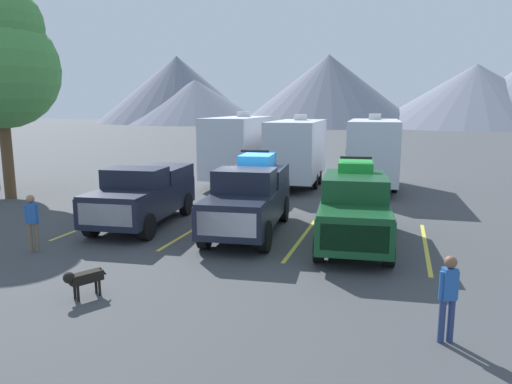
{
  "coord_description": "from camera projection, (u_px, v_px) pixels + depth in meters",
  "views": [
    {
      "loc": [
        4.72,
        -15.49,
        4.16
      ],
      "look_at": [
        0.0,
        0.19,
        1.2
      ],
      "focal_mm": 33.46,
      "sensor_mm": 36.0,
      "label": 1
    }
  ],
  "objects": [
    {
      "name": "lot_stripe_d",
      "position": [
        426.0,
        246.0,
        14.31
      ],
      "size": [
        0.12,
        5.5,
        0.01
      ],
      "primitive_type": "cube",
      "color": "gold",
      "rests_on": "ground"
    },
    {
      "name": "camper_trailer_a",
      "position": [
        239.0,
        146.0,
        25.95
      ],
      "size": [
        2.7,
        7.88,
        3.86
      ],
      "color": "silver",
      "rests_on": "ground"
    },
    {
      "name": "lot_stripe_b",
      "position": [
        196.0,
        228.0,
        16.44
      ],
      "size": [
        0.12,
        5.5,
        0.01
      ],
      "primitive_type": "cube",
      "color": "gold",
      "rests_on": "ground"
    },
    {
      "name": "ground_plane",
      "position": [
        254.0,
        227.0,
        16.67
      ],
      "size": [
        240.0,
        240.0,
        0.0
      ],
      "primitive_type": "plane",
      "color": "#3F4244"
    },
    {
      "name": "person_a",
      "position": [
        448.0,
        293.0,
        8.36
      ],
      "size": [
        0.34,
        0.26,
        1.6
      ],
      "color": "navy",
      "rests_on": "ground"
    },
    {
      "name": "person_b",
      "position": [
        32.0,
        219.0,
        13.65
      ],
      "size": [
        0.32,
        0.3,
        1.67
      ],
      "color": "#726047",
      "rests_on": "ground"
    },
    {
      "name": "lot_stripe_a",
      "position": [
        102.0,
        221.0,
        17.51
      ],
      "size": [
        0.12,
        5.5,
        0.01
      ],
      "primitive_type": "cube",
      "color": "gold",
      "rests_on": "ground"
    },
    {
      "name": "dog",
      "position": [
        82.0,
        278.0,
        10.38
      ],
      "size": [
        0.59,
        0.88,
        0.67
      ],
      "color": "black",
      "rests_on": "ground"
    },
    {
      "name": "pickup_truck_c",
      "position": [
        354.0,
        205.0,
        14.59
      ],
      "size": [
        2.52,
        5.8,
        2.58
      ],
      "color": "#144723",
      "rests_on": "ground"
    },
    {
      "name": "pickup_truck_b",
      "position": [
        250.0,
        195.0,
        15.84
      ],
      "size": [
        2.52,
        5.83,
        2.67
      ],
      "color": "black",
      "rests_on": "ground"
    },
    {
      "name": "pickup_truck_a",
      "position": [
        144.0,
        193.0,
        16.88
      ],
      "size": [
        2.58,
        5.47,
        2.09
      ],
      "color": "black",
      "rests_on": "ground"
    },
    {
      "name": "mountain_ridge",
      "position": [
        384.0,
        91.0,
        101.5
      ],
      "size": [
        143.58,
        49.5,
        17.61
      ],
      "color": "slate",
      "rests_on": "ground"
    },
    {
      "name": "camper_trailer_b",
      "position": [
        297.0,
        149.0,
        24.83
      ],
      "size": [
        2.65,
        7.56,
        3.71
      ],
      "color": "silver",
      "rests_on": "ground"
    },
    {
      "name": "lot_stripe_c",
      "position": [
        303.0,
        237.0,
        15.38
      ],
      "size": [
        0.12,
        5.5,
        0.01
      ],
      "primitive_type": "cube",
      "color": "gold",
      "rests_on": "ground"
    },
    {
      "name": "camper_trailer_c",
      "position": [
        373.0,
        150.0,
        23.84
      ],
      "size": [
        2.65,
        7.28,
        3.77
      ],
      "color": "silver",
      "rests_on": "ground"
    }
  ]
}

